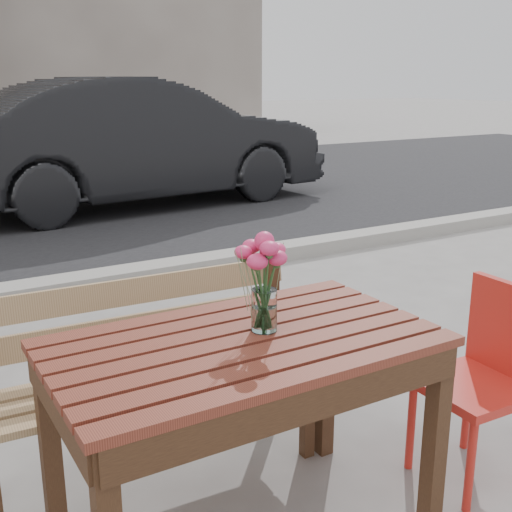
{
  "coord_description": "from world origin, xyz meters",
  "views": [
    {
      "loc": [
        -0.69,
        -1.52,
        1.51
      ],
      "look_at": [
        0.31,
        0.15,
        0.97
      ],
      "focal_mm": 45.0,
      "sensor_mm": 36.0,
      "label": 1
    }
  ],
  "objects_px": {
    "main_table": "(244,374)",
    "main_vase": "(264,270)",
    "parked_car": "(138,142)",
    "red_chair": "(488,369)"
  },
  "relations": [
    {
      "from": "main_table",
      "to": "red_chair",
      "type": "bearing_deg",
      "value": -7.31
    },
    {
      "from": "main_table",
      "to": "main_vase",
      "type": "bearing_deg",
      "value": 15.3
    },
    {
      "from": "red_chair",
      "to": "main_vase",
      "type": "bearing_deg",
      "value": -97.51
    },
    {
      "from": "main_table",
      "to": "main_vase",
      "type": "height_order",
      "value": "main_vase"
    },
    {
      "from": "main_table",
      "to": "main_vase",
      "type": "relative_size",
      "value": 3.72
    },
    {
      "from": "main_table",
      "to": "red_chair",
      "type": "distance_m",
      "value": 1.02
    },
    {
      "from": "main_table",
      "to": "parked_car",
      "type": "xyz_separation_m",
      "value": [
        1.92,
        5.95,
        0.15
      ]
    },
    {
      "from": "main_table",
      "to": "red_chair",
      "type": "xyz_separation_m",
      "value": [
        1.0,
        -0.13,
        -0.17
      ]
    },
    {
      "from": "main_table",
      "to": "parked_car",
      "type": "distance_m",
      "value": 6.25
    },
    {
      "from": "main_vase",
      "to": "parked_car",
      "type": "bearing_deg",
      "value": 72.83
    }
  ]
}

